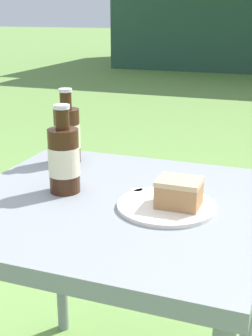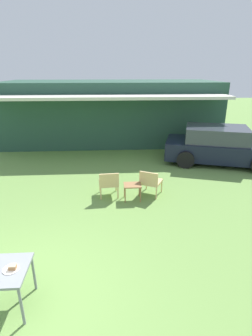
# 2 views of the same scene
# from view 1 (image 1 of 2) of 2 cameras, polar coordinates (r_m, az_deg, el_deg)

# --- Properties ---
(patio_table) EXTENTS (0.74, 0.71, 0.70)m
(patio_table) POSITION_cam_1_polar(r_m,az_deg,el_deg) (1.19, -1.68, -7.26)
(patio_table) COLOR gray
(patio_table) RESTS_ON ground_plane
(cake_on_plate) EXTENTS (0.23, 0.23, 0.08)m
(cake_on_plate) POSITION_cam_1_polar(r_m,az_deg,el_deg) (1.10, 5.69, -3.83)
(cake_on_plate) COLOR silver
(cake_on_plate) RESTS_ON patio_table
(cola_bottle_near) EXTENTS (0.08, 0.08, 0.23)m
(cola_bottle_near) POSITION_cam_1_polar(r_m,az_deg,el_deg) (1.19, -7.58, 1.14)
(cola_bottle_near) COLOR #381E0F
(cola_bottle_near) RESTS_ON patio_table
(cola_bottle_far) EXTENTS (0.08, 0.08, 0.23)m
(cola_bottle_far) POSITION_cam_1_polar(r_m,az_deg,el_deg) (1.43, -7.20, 4.13)
(cola_bottle_far) COLOR #381E0F
(cola_bottle_far) RESTS_ON patio_table
(fork) EXTENTS (0.17, 0.07, 0.01)m
(fork) POSITION_cam_1_polar(r_m,az_deg,el_deg) (1.13, 3.08, -4.42)
(fork) COLOR silver
(fork) RESTS_ON patio_table
(loose_bottle_cap) EXTENTS (0.03, 0.03, 0.01)m
(loose_bottle_cap) POSITION_cam_1_polar(r_m,az_deg,el_deg) (1.20, 1.38, -2.82)
(loose_bottle_cap) COLOR silver
(loose_bottle_cap) RESTS_ON patio_table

